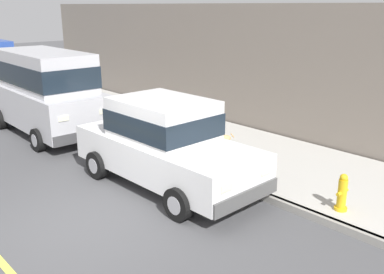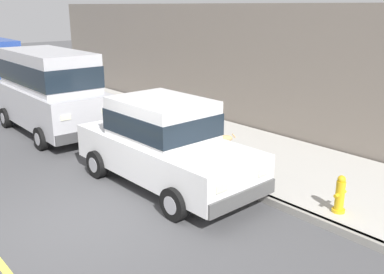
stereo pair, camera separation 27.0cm
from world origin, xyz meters
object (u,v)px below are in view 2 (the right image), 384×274
at_px(car_white_sedan, 164,142).
at_px(dog_tan, 222,139).
at_px(fire_hydrant, 340,195).
at_px(car_silver_van, 49,88).

height_order(car_white_sedan, dog_tan, car_white_sedan).
distance_m(car_white_sedan, fire_hydrant, 3.74).
relative_size(car_white_sedan, fire_hydrant, 6.38).
xyz_separation_m(car_white_sedan, dog_tan, (2.39, 0.59, -0.55)).
bearing_deg(car_silver_van, car_white_sedan, -88.81).
height_order(dog_tan, fire_hydrant, fire_hydrant).
xyz_separation_m(car_white_sedan, fire_hydrant, (1.44, -3.41, -0.51)).
bearing_deg(car_white_sedan, car_silver_van, 91.19).
bearing_deg(dog_tan, car_white_sedan, -166.07).
relative_size(car_white_sedan, car_silver_van, 0.94).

